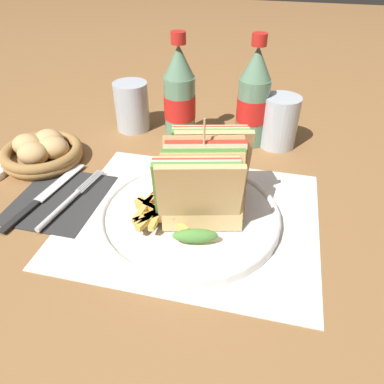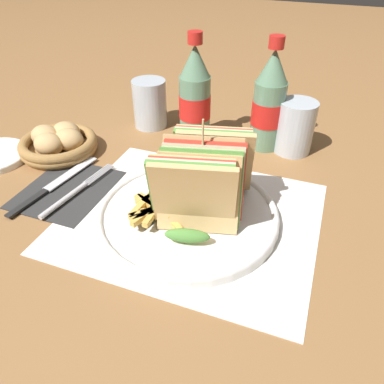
% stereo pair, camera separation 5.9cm
% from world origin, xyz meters
% --- Properties ---
extents(ground_plane, '(4.00, 4.00, 0.00)m').
position_xyz_m(ground_plane, '(0.00, 0.00, 0.00)').
color(ground_plane, olive).
extents(placemat, '(0.40, 0.33, 0.00)m').
position_xyz_m(placemat, '(-0.02, -0.02, 0.00)').
color(placemat, silver).
rests_on(placemat, ground_plane).
extents(plate_main, '(0.29, 0.29, 0.02)m').
position_xyz_m(plate_main, '(-0.03, -0.02, 0.01)').
color(plate_main, white).
rests_on(plate_main, ground_plane).
extents(club_sandwich, '(0.14, 0.21, 0.16)m').
position_xyz_m(club_sandwich, '(-0.01, -0.01, 0.08)').
color(club_sandwich, tan).
rests_on(club_sandwich, plate_main).
extents(fries_pile, '(0.10, 0.12, 0.02)m').
position_xyz_m(fries_pile, '(-0.07, -0.05, 0.03)').
color(fries_pile, gold).
rests_on(fries_pile, plate_main).
extents(ketchup_blob, '(0.05, 0.04, 0.02)m').
position_xyz_m(ketchup_blob, '(-0.07, -0.01, 0.03)').
color(ketchup_blob, maroon).
rests_on(ketchup_blob, plate_main).
extents(napkin, '(0.15, 0.17, 0.00)m').
position_xyz_m(napkin, '(-0.25, -0.02, 0.00)').
color(napkin, '#2D2D2D').
rests_on(napkin, ground_plane).
extents(fork, '(0.04, 0.18, 0.01)m').
position_xyz_m(fork, '(-0.23, -0.04, 0.01)').
color(fork, silver).
rests_on(fork, napkin).
extents(knife, '(0.04, 0.21, 0.00)m').
position_xyz_m(knife, '(-0.28, -0.03, 0.01)').
color(knife, black).
rests_on(knife, napkin).
extents(coke_bottle_near, '(0.07, 0.07, 0.22)m').
position_xyz_m(coke_bottle_near, '(-0.11, 0.24, 0.10)').
color(coke_bottle_near, slate).
rests_on(coke_bottle_near, ground_plane).
extents(coke_bottle_far, '(0.07, 0.07, 0.22)m').
position_xyz_m(coke_bottle_far, '(0.04, 0.26, 0.10)').
color(coke_bottle_far, slate).
rests_on(coke_bottle_far, ground_plane).
extents(glass_near, '(0.08, 0.08, 0.11)m').
position_xyz_m(glass_near, '(0.10, 0.26, 0.05)').
color(glass_near, silver).
rests_on(glass_near, ground_plane).
extents(glass_far, '(0.08, 0.08, 0.11)m').
position_xyz_m(glass_far, '(-0.23, 0.26, 0.05)').
color(glass_far, silver).
rests_on(glass_far, ground_plane).
extents(bread_basket, '(0.16, 0.16, 0.06)m').
position_xyz_m(bread_basket, '(-0.35, 0.08, 0.02)').
color(bread_basket, olive).
rests_on(bread_basket, ground_plane).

